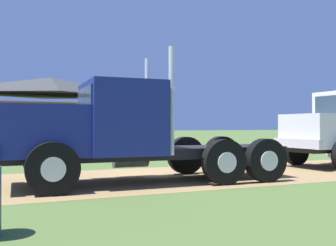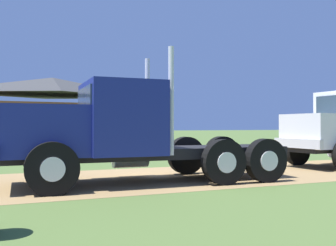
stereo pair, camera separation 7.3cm
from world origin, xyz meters
name	(u,v)px [view 2 (the right image)]	position (x,y,z in m)	size (l,w,h in m)	color
ground_plane	(149,178)	(0.00, 0.00, 0.00)	(200.00, 200.00, 0.00)	#4E662F
dirt_track	(149,178)	(0.00, 0.00, 0.00)	(120.00, 5.04, 0.01)	#99784B
truck_foreground_white	(114,134)	(-1.17, -0.65, 1.28)	(7.64, 2.86, 3.43)	black
shed_building	(52,112)	(-0.41, 22.16, 2.62)	(13.05, 6.89, 5.38)	brown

